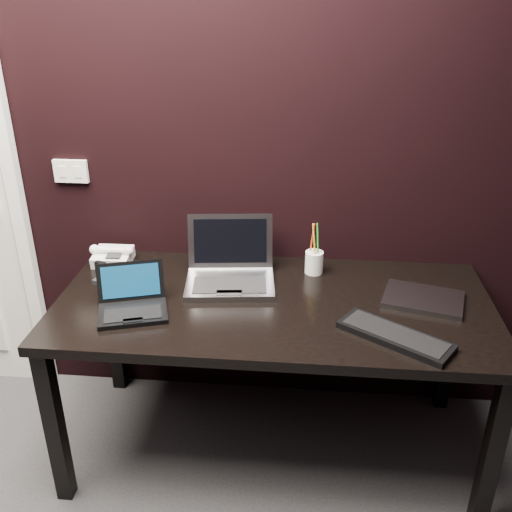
# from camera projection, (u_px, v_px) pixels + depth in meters

# --- Properties ---
(wall_back) EXTENTS (4.00, 0.00, 4.00)m
(wall_back) POSITION_uv_depth(u_px,v_px,m) (210.00, 133.00, 2.37)
(wall_back) COLOR black
(wall_back) RESTS_ON ground
(wall_switch) EXTENTS (0.15, 0.02, 0.10)m
(wall_switch) POSITION_uv_depth(u_px,v_px,m) (71.00, 171.00, 2.49)
(wall_switch) COLOR silver
(wall_switch) RESTS_ON wall_back
(desk) EXTENTS (1.70, 0.80, 0.74)m
(desk) POSITION_uv_depth(u_px,v_px,m) (273.00, 318.00, 2.26)
(desk) COLOR black
(desk) RESTS_ON ground
(netbook) EXTENTS (0.31, 0.29, 0.16)m
(netbook) POSITION_uv_depth(u_px,v_px,m) (132.00, 304.00, 2.14)
(netbook) COLOR black
(netbook) RESTS_ON desk
(silver_laptop) EXTENTS (0.39, 0.36, 0.25)m
(silver_laptop) POSITION_uv_depth(u_px,v_px,m) (230.00, 272.00, 2.35)
(silver_laptop) COLOR #949499
(silver_laptop) RESTS_ON desk
(ext_keyboard) EXTENTS (0.41, 0.33, 0.03)m
(ext_keyboard) POSITION_uv_depth(u_px,v_px,m) (395.00, 336.00, 1.98)
(ext_keyboard) COLOR black
(ext_keyboard) RESTS_ON desk
(closed_laptop) EXTENTS (0.34, 0.28, 0.02)m
(closed_laptop) POSITION_uv_depth(u_px,v_px,m) (423.00, 299.00, 2.22)
(closed_laptop) COLOR gray
(closed_laptop) RESTS_ON desk
(desk_phone) EXTENTS (0.20, 0.15, 0.10)m
(desk_phone) POSITION_uv_depth(u_px,v_px,m) (113.00, 256.00, 2.51)
(desk_phone) COLOR silver
(desk_phone) RESTS_ON desk
(mobile_phone) EXTENTS (0.06, 0.06, 0.09)m
(mobile_phone) POSITION_uv_depth(u_px,v_px,m) (101.00, 275.00, 2.35)
(mobile_phone) COLOR black
(mobile_phone) RESTS_ON desk
(pen_cup) EXTENTS (0.09, 0.09, 0.23)m
(pen_cup) POSITION_uv_depth(u_px,v_px,m) (314.00, 261.00, 2.42)
(pen_cup) COLOR silver
(pen_cup) RESTS_ON desk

